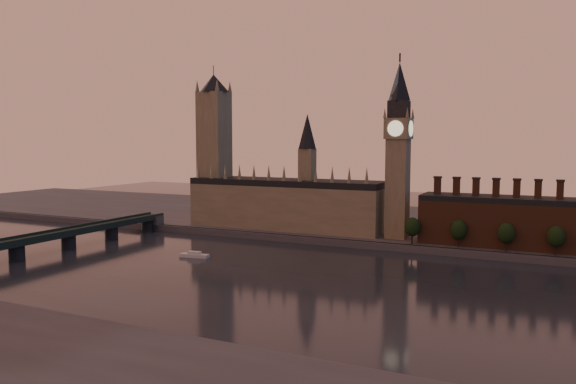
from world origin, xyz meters
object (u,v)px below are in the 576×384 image
victoria_tower (214,143)px  big_ben (398,148)px  river_boat (194,255)px  westminster_bridge (40,241)px

victoria_tower → big_ben: victoria_tower is taller
victoria_tower → big_ben: size_ratio=1.01×
victoria_tower → river_boat: size_ratio=6.74×
victoria_tower → river_boat: 113.33m
big_ben → victoria_tower: bearing=177.8°
river_boat → victoria_tower: bearing=109.0°
westminster_bridge → river_boat: (78.65, 30.60, -6.24)m
westminster_bridge → river_boat: bearing=21.3°
victoria_tower → westminster_bridge: (-35.00, -117.70, -51.65)m
big_ben → westminster_bridge: bearing=-145.7°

